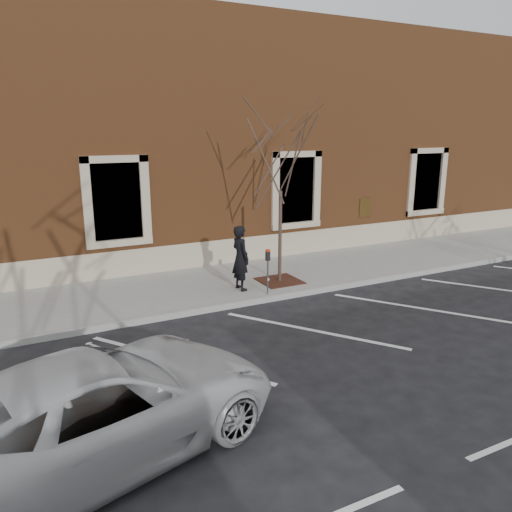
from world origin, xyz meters
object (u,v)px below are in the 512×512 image
parking_meter (268,263)px  white_truck (97,407)px  sapling (281,165)px  man (240,258)px

parking_meter → white_truck: white_truck is taller
parking_meter → white_truck: bearing=-146.2°
sapling → white_truck: sapling is taller
man → parking_meter: bearing=-152.4°
white_truck → sapling: bearing=-64.1°
man → sapling: (1.32, 0.16, 2.43)m
man → sapling: size_ratio=0.37×
man → parking_meter: 0.84m
white_truck → parking_meter: bearing=-64.5°
man → white_truck: (-4.72, -5.39, -0.30)m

